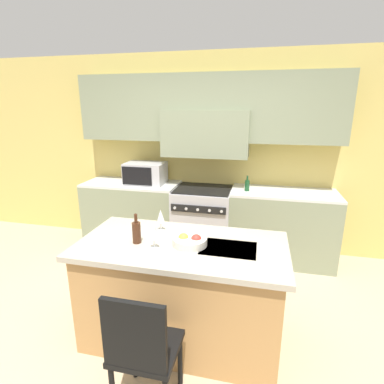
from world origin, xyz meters
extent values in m
plane|color=tan|center=(0.00, 0.00, 0.00)|extent=(10.00, 10.00, 0.00)
cube|color=#DBC166|center=(0.00, 2.18, 1.35)|extent=(10.00, 0.06, 2.70)
cube|color=gray|center=(0.00, 1.98, 1.98)|extent=(3.44, 0.34, 0.85)
cube|color=gray|center=(0.00, 1.95, 1.65)|extent=(1.14, 0.40, 0.60)
cube|color=gray|center=(-1.05, 1.84, 0.46)|extent=(1.34, 0.62, 0.92)
cube|color=silver|center=(-1.05, 1.84, 0.93)|extent=(1.34, 0.62, 0.03)
cube|color=gray|center=(1.05, 1.84, 0.46)|extent=(1.34, 0.62, 0.92)
cube|color=silver|center=(1.05, 1.84, 0.93)|extent=(1.34, 0.62, 0.03)
cube|color=#B7B7BC|center=(0.00, 1.82, 0.46)|extent=(0.76, 0.66, 0.92)
cube|color=black|center=(0.00, 1.82, 0.93)|extent=(0.73, 0.61, 0.01)
cube|color=black|center=(0.00, 1.47, 0.75)|extent=(0.70, 0.02, 0.09)
cylinder|color=silver|center=(-0.30, 1.46, 0.75)|extent=(0.04, 0.02, 0.04)
cylinder|color=silver|center=(-0.15, 1.46, 0.75)|extent=(0.04, 0.02, 0.04)
cylinder|color=silver|center=(0.00, 1.46, 0.75)|extent=(0.04, 0.02, 0.04)
cylinder|color=silver|center=(0.15, 1.46, 0.75)|extent=(0.04, 0.02, 0.04)
cylinder|color=silver|center=(0.30, 1.46, 0.75)|extent=(0.04, 0.02, 0.04)
cube|color=#B7B7BC|center=(-0.83, 1.84, 1.10)|extent=(0.54, 0.38, 0.30)
cube|color=black|center=(-0.87, 1.64, 1.10)|extent=(0.42, 0.01, 0.24)
cube|color=#B7844C|center=(0.13, 0.18, 0.43)|extent=(1.62, 0.81, 0.86)
cube|color=#B2A893|center=(0.13, 0.18, 0.88)|extent=(1.72, 0.88, 0.04)
cube|color=#2D2D30|center=(0.52, 0.18, 0.90)|extent=(0.44, 0.32, 0.01)
cylinder|color=#B2B2B7|center=(0.52, 0.37, 0.90)|extent=(0.02, 0.02, 0.00)
cube|color=black|center=(0.07, -0.49, 0.46)|extent=(0.42, 0.40, 0.04)
cube|color=black|center=(0.07, -0.67, 0.71)|extent=(0.40, 0.04, 0.46)
cylinder|color=black|center=(-0.11, -0.32, 0.22)|extent=(0.04, 0.04, 0.44)
cylinder|color=black|center=(0.25, -0.32, 0.22)|extent=(0.04, 0.04, 0.44)
cylinder|color=#422314|center=(-0.23, 0.11, 0.99)|extent=(0.07, 0.07, 0.18)
cylinder|color=#422314|center=(-0.23, 0.11, 1.12)|extent=(0.03, 0.03, 0.08)
cylinder|color=white|center=(-0.06, 0.05, 0.91)|extent=(0.06, 0.06, 0.01)
cylinder|color=white|center=(-0.06, 0.05, 0.95)|extent=(0.01, 0.01, 0.08)
cone|color=white|center=(-0.06, 0.05, 1.05)|extent=(0.07, 0.07, 0.11)
cylinder|color=white|center=(-0.12, 0.40, 0.91)|extent=(0.06, 0.06, 0.01)
cylinder|color=white|center=(-0.12, 0.40, 0.95)|extent=(0.01, 0.01, 0.08)
cone|color=white|center=(-0.12, 0.40, 1.05)|extent=(0.07, 0.07, 0.11)
cylinder|color=silver|center=(0.21, 0.17, 0.94)|extent=(0.28, 0.28, 0.06)
sphere|color=gold|center=(0.15, 0.17, 0.96)|extent=(0.09, 0.09, 0.09)
sphere|color=red|center=(0.26, 0.17, 0.96)|extent=(0.09, 0.09, 0.09)
cylinder|color=#194723|center=(0.58, 1.77, 1.02)|extent=(0.06, 0.06, 0.14)
cylinder|color=#194723|center=(0.58, 1.77, 1.12)|extent=(0.02, 0.02, 0.06)
camera|label=1|loc=(0.72, -2.00, 2.00)|focal=28.00mm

